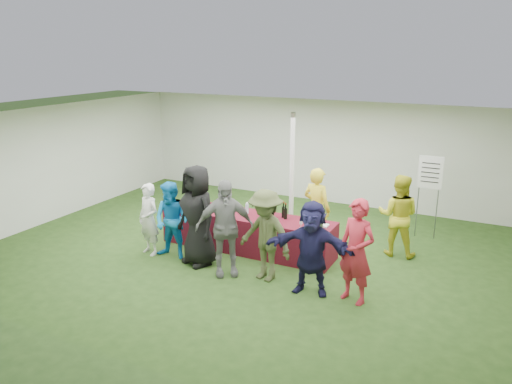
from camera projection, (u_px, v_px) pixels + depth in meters
The scene contains 18 objects.
ground at pixel (245, 251), 10.14m from camera, with size 60.00×60.00×0.00m, color #284719.
tent at pixel (292, 176), 10.58m from camera, with size 10.00×10.00×10.00m.
serving_table at pixel (247, 232), 10.10m from camera, with size 3.60×0.80×0.75m, color maroon.
wine_bottles at pixel (275, 211), 9.84m from camera, with size 0.52×0.15×0.32m.
wine_glasses at pixel (221, 210), 9.93m from camera, with size 2.77×0.13×0.16m.
water_bottle at pixel (247, 208), 10.06m from camera, with size 0.07×0.07×0.23m.
bar_towel at pixel (322, 225), 9.37m from camera, with size 0.25×0.18×0.03m, color white.
dump_bucket at pixel (317, 226), 9.11m from camera, with size 0.21×0.21×0.18m, color slate.
wine_list_sign at pixel (430, 179), 10.51m from camera, with size 0.50×0.03×1.80m.
staff_pourer at pixel (317, 209), 10.05m from camera, with size 0.62×0.41×1.70m, color gold.
staff_back at pixel (398, 215), 9.74m from camera, with size 0.80×0.62×1.64m, color gold.
customer_0 at pixel (149, 219), 9.81m from camera, with size 0.53×0.35×1.44m, color silver.
customer_1 at pixel (172, 221), 9.61m from camera, with size 0.74×0.58×1.52m, color #1179C1.
customer_2 at pixel (197, 215), 9.30m from camera, with size 0.94×0.61×1.92m, color black.
customer_3 at pixel (225, 228), 8.86m from camera, with size 1.04×0.43×1.78m, color slate.
customer_4 at pixel (265, 235), 8.68m from camera, with size 1.07×0.61×1.66m, color #414927.
customer_5 at pixel (311, 248), 8.20m from camera, with size 1.49×0.47×1.60m, color #17163B.
customer_6 at pixel (356, 251), 7.90m from camera, with size 0.63×0.41×1.72m, color #AA202F.
Camera 1 is at (4.42, -8.30, 3.96)m, focal length 35.00 mm.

